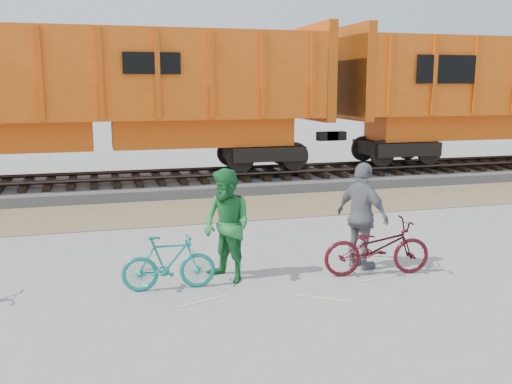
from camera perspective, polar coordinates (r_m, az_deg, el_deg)
ground at (r=9.83m, az=-0.23°, el=-8.62°), size 120.00×120.00×0.00m
gravel_strip at (r=15.00m, az=-5.82°, el=-1.85°), size 120.00×3.00×0.02m
ballast_bed at (r=18.37m, az=-7.71°, el=0.86°), size 120.00×4.00×0.30m
track at (r=18.32m, az=-7.74°, el=1.86°), size 120.00×2.60×0.24m
hopper_car_center at (r=17.94m, az=-15.29°, el=9.53°), size 14.00×3.13×4.65m
bicycle_teal at (r=9.27m, az=-8.71°, el=-7.01°), size 1.51×0.49×0.90m
bicycle_maroon at (r=10.08m, az=12.01°, el=-5.43°), size 1.94×0.89×0.98m
person_man at (r=9.49m, az=-2.93°, el=-3.36°), size 1.09×1.16×1.90m
person_woman at (r=10.27m, az=10.58°, el=-2.39°), size 0.87×1.22×1.92m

